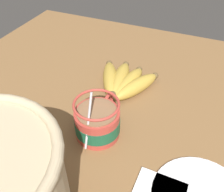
# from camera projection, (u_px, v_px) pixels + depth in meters

# --- Properties ---
(table) EXTENTS (1.12, 1.12, 0.04)m
(table) POSITION_uv_depth(u_px,v_px,m) (109.00, 131.00, 0.62)
(table) COLOR brown
(table) RESTS_ON ground
(coffee_mug) EXTENTS (0.15, 0.10, 0.14)m
(coffee_mug) POSITION_uv_depth(u_px,v_px,m) (98.00, 122.00, 0.57)
(coffee_mug) COLOR #B23D33
(coffee_mug) RESTS_ON table
(banana_bunch) EXTENTS (0.19, 0.19, 0.04)m
(banana_bunch) POSITION_uv_depth(u_px,v_px,m) (123.00, 82.00, 0.71)
(banana_bunch) COLOR brown
(banana_bunch) RESTS_ON table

